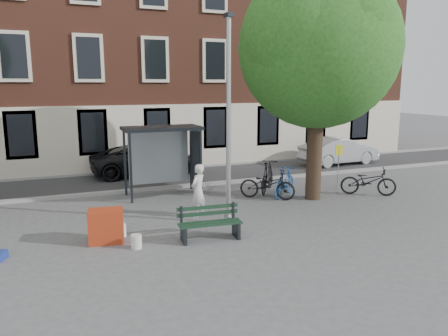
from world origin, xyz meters
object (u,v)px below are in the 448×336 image
Objects in this scene: lamppost at (229,132)px; painter at (198,190)px; bike_c at (368,181)px; car_dark at (146,159)px; bike_d at (267,176)px; bike_a at (267,184)px; bike_b at (284,182)px; red_stand at (106,226)px; notice_sign at (339,158)px; bus_shelter at (172,145)px; car_silver at (339,151)px; bench at (210,225)px.

lamppost is 2.27m from painter.
car_dark is at bearing 79.01° from bike_c.
bike_c is 0.99× the size of bike_d.
bike_b is (0.77, 0.11, 0.01)m from bike_a.
bike_b is at bearing 146.44° from bike_d.
car_dark is (-0.11, 7.22, -0.14)m from painter.
bike_a is 1.12× the size of bike_b.
bike_b reaches higher than red_stand.
notice_sign is at bearing 16.24° from red_stand.
notice_sign is at bearing -14.63° from bus_shelter.
lamppost is 3.43× the size of notice_sign.
bike_c is 10.01m from red_stand.
painter is at bearing 69.59° from bike_b.
bike_a is 0.78m from bike_b.
bike_b is 0.36× the size of car_dark.
notice_sign is at bearing 139.14° from car_silver.
bench is 0.35× the size of car_dark.
lamppost is 3.62× the size of painter.
car_dark is at bearing 71.14° from red_stand.
bike_d is at bearing 46.28° from lamppost.
lamppost is 2.97× the size of bike_d.
bus_shelter reaches higher than bike_a.
bench is 4.71m from bike_a.
lamppost is 2.81m from bench.
bike_a is 1.01× the size of bike_c.
car_silver is at bearing 172.22° from painter.
bus_shelter is 10.37m from car_silver.
bike_a is at bearing 101.40° from bike_d.
red_stand is (-12.91, -7.38, -0.26)m from car_silver.
bike_d is at bearing 27.18° from red_stand.
bus_shelter reaches higher than red_stand.
red_stand is at bearing 150.74° from bike_a.
bench is 5.76m from bike_d.
bike_d is at bearing 178.97° from notice_sign.
bike_c is at bearing 10.64° from lamppost.
bus_shelter reaches higher than car_dark.
lamppost is 2.14× the size of bus_shelter.
car_dark reaches higher than bike_d.
bus_shelter is 3.17× the size of red_stand.
car_silver reaches higher than bike_c.
bike_c is 1.53m from notice_sign.
bench is 0.41× the size of car_silver.
lamppost is at bearing 85.45° from bike_d.
painter is 6.59m from notice_sign.
bike_d is (-3.32, 1.89, 0.08)m from bike_c.
red_stand is (-6.58, -3.38, -0.17)m from bike_d.
bike_a is at bearing 122.01° from car_silver.
lamppost is 6.79× the size of red_stand.
bike_d is (-0.27, 0.86, 0.07)m from bike_b.
bench is at bearing 141.74° from bike_c.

